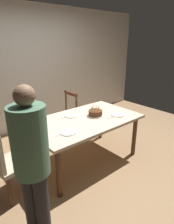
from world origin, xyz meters
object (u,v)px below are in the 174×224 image
at_px(dining_table, 85,124).
at_px(plate_near_celebrant, 68,132).
at_px(birthday_cake, 95,113).
at_px(plate_far_side, 71,116).
at_px(chair_spindle_back, 64,118).
at_px(plate_near_guest, 118,115).
at_px(chair_upholstered, 4,160).
at_px(person_celebrant, 32,160).

bearing_deg(dining_table, plate_near_celebrant, -154.04).
height_order(birthday_cake, plate_near_celebrant, birthday_cake).
relative_size(dining_table, plate_far_side, 7.82).
xyz_separation_m(plate_near_celebrant, chair_spindle_back, (0.65, 1.06, -0.29)).
distance_m(plate_near_celebrant, chair_spindle_back, 1.28).
height_order(plate_far_side, plate_near_guest, same).
bearing_deg(plate_near_guest, dining_table, 155.95).
relative_size(plate_near_guest, chair_spindle_back, 0.23).
bearing_deg(chair_spindle_back, chair_upholstered, -149.85).
xyz_separation_m(dining_table, chair_upholstered, (-1.25, 0.01, -0.13)).
xyz_separation_m(plate_near_guest, chair_upholstered, (-1.76, 0.24, -0.22)).
relative_size(dining_table, person_celebrant, 1.09).
xyz_separation_m(dining_table, person_celebrant, (-1.20, -0.71, 0.23)).
height_order(birthday_cake, person_celebrant, person_celebrant).
relative_size(dining_table, birthday_cake, 6.15).
relative_size(dining_table, chair_spindle_back, 1.81).
distance_m(plate_near_celebrant, plate_near_guest, 0.99).
relative_size(plate_far_side, person_celebrant, 0.14).
bearing_deg(chair_upholstered, person_celebrant, -86.33).
distance_m(dining_table, birthday_cake, 0.25).
distance_m(chair_upholstered, person_celebrant, 0.81).
distance_m(plate_far_side, plate_near_guest, 0.76).
bearing_deg(plate_near_celebrant, person_celebrant, -146.38).
bearing_deg(plate_near_celebrant, chair_spindle_back, 58.69).
height_order(dining_table, birthday_cake, birthday_cake).
distance_m(birthday_cake, chair_upholstered, 1.48).
height_order(plate_near_guest, chair_upholstered, chair_upholstered).
distance_m(dining_table, chair_upholstered, 1.25).
bearing_deg(plate_near_celebrant, birthday_cake, 17.40).
bearing_deg(person_celebrant, dining_table, 30.75).
bearing_deg(plate_near_celebrant, plate_far_side, 49.96).
xyz_separation_m(birthday_cake, plate_near_guest, (0.30, -0.22, -0.04)).
relative_size(chair_spindle_back, chair_upholstered, 1.00).
xyz_separation_m(dining_table, plate_far_side, (-0.09, 0.23, 0.09)).
height_order(plate_near_celebrant, person_celebrant, person_celebrant).
bearing_deg(plate_near_guest, person_celebrant, -164.25).
relative_size(plate_near_celebrant, chair_upholstered, 0.23).
bearing_deg(birthday_cake, plate_near_celebrant, -162.60).
height_order(plate_near_guest, person_celebrant, person_celebrant).
bearing_deg(person_celebrant, birthday_cake, 26.31).
xyz_separation_m(plate_near_guest, chair_spindle_back, (-0.34, 1.06, -0.29)).
bearing_deg(dining_table, plate_near_guest, -24.05).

